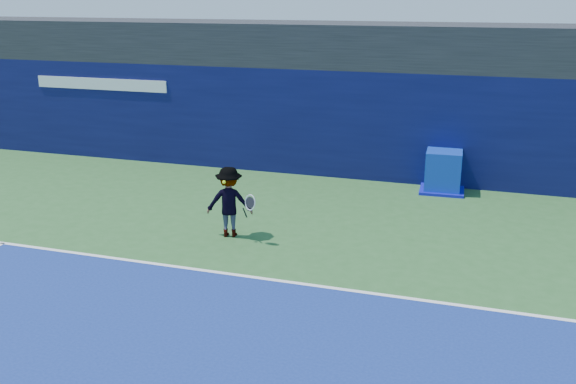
% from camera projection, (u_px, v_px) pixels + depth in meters
% --- Properties ---
extents(ground, '(80.00, 80.00, 0.00)m').
position_uv_depth(ground, '(142.00, 356.00, 9.23)').
color(ground, '#2B5B29').
rests_on(ground, ground).
extents(baseline, '(24.00, 0.10, 0.01)m').
position_uv_depth(baseline, '(224.00, 273.00, 11.96)').
color(baseline, white).
rests_on(baseline, ground).
extents(stadium_band, '(36.00, 3.00, 1.20)m').
position_uv_depth(stadium_band, '(335.00, 44.00, 18.64)').
color(stadium_band, black).
rests_on(stadium_band, back_wall_assembly).
extents(back_wall_assembly, '(36.00, 1.03, 3.00)m').
position_uv_depth(back_wall_assembly, '(325.00, 121.00, 18.35)').
color(back_wall_assembly, '#0B0D3D').
rests_on(back_wall_assembly, ground).
extents(equipment_cart, '(1.18, 1.18, 1.09)m').
position_uv_depth(equipment_cart, '(443.00, 173.00, 16.85)').
color(equipment_cart, '#0B2CA2').
rests_on(equipment_cart, ground).
extents(tennis_player, '(1.28, 0.80, 1.53)m').
position_uv_depth(tennis_player, '(229.00, 202.00, 13.64)').
color(tennis_player, white).
rests_on(tennis_player, ground).
extents(tennis_ball, '(0.07, 0.07, 0.07)m').
position_uv_depth(tennis_ball, '(224.00, 182.00, 13.17)').
color(tennis_ball, '#CCFA1B').
rests_on(tennis_ball, ground).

